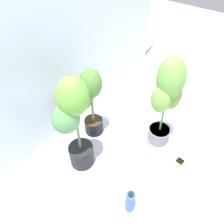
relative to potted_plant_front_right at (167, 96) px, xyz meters
The scene contains 7 objects.
ground_plane 0.65m from the potted_plant_front_right, 169.99° to the left, with size 8.00×8.00×0.00m, color silver.
mylar_back_wall 1.04m from the potted_plant_front_right, 107.45° to the left, with size 3.20×0.01×2.00m, color silver.
potted_plant_front_right is the anchor object (origin of this frame).
potted_plant_back_center 0.68m from the potted_plant_front_right, 117.00° to the left, with size 0.32×0.29×0.76m.
potted_plant_back_left 0.80m from the potted_plant_front_right, 145.86° to the left, with size 0.34×0.27×0.95m.
hygrometer_box 0.65m from the potted_plant_front_right, 113.01° to the right, with size 0.09×0.09×0.03m.
nutrient_bottle 0.90m from the potted_plant_front_right, 169.07° to the right, with size 0.08×0.08×0.24m.
Camera 1 is at (-1.18, -0.54, 1.82)m, focal length 36.85 mm.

